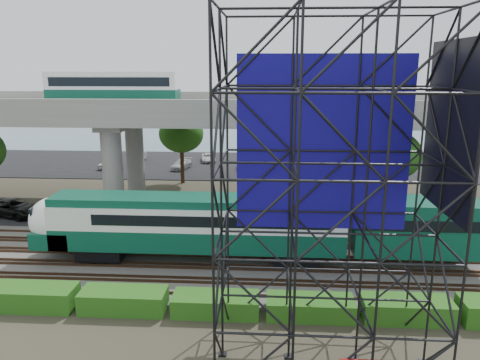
{
  "coord_description": "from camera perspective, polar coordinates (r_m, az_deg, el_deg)",
  "views": [
    {
      "loc": [
        3.73,
        -26.81,
        12.87
      ],
      "look_at": [
        1.64,
        6.0,
        4.84
      ],
      "focal_mm": 35.0,
      "sensor_mm": 36.0,
      "label": 1
    }
  ],
  "objects": [
    {
      "name": "hedge_strip",
      "position": [
        25.8,
        -2.96,
        -14.79
      ],
      "size": [
        34.6,
        1.8,
        1.2
      ],
      "color": "#1E4E11",
      "rests_on": "ground"
    },
    {
      "name": "parking_lot",
      "position": [
        62.26,
        0.12,
        1.84
      ],
      "size": [
        90.0,
        18.0,
        0.08
      ],
      "primitive_type": "cube",
      "color": "black",
      "rests_on": "ground"
    },
    {
      "name": "commuter_train",
      "position": [
        30.59,
        -1.27,
        -5.33
      ],
      "size": [
        29.3,
        3.06,
        4.3
      ],
      "color": "black",
      "rests_on": "rail_tracks"
    },
    {
      "name": "harbor_water",
      "position": [
        83.88,
        1.05,
        4.92
      ],
      "size": [
        140.0,
        40.0,
        0.03
      ],
      "primitive_type": "cube",
      "color": "#486277",
      "rests_on": "ground"
    },
    {
      "name": "service_road",
      "position": [
        39.63,
        -1.97,
        -5.17
      ],
      "size": [
        90.0,
        5.0,
        0.08
      ],
      "primitive_type": "cube",
      "color": "black",
      "rests_on": "ground"
    },
    {
      "name": "rail_tracks",
      "position": [
        31.66,
        -3.48,
        -9.73
      ],
      "size": [
        90.0,
        9.52,
        0.16
      ],
      "color": "#472D1E",
      "rests_on": "ballast_bed"
    },
    {
      "name": "parked_cars",
      "position": [
        61.75,
        1.79,
        2.35
      ],
      "size": [
        38.31,
        9.65,
        1.32
      ],
      "color": "silver",
      "rests_on": "parking_lot"
    },
    {
      "name": "scaffold_tower",
      "position": [
        19.74,
        10.84,
        -2.38
      ],
      "size": [
        9.36,
        6.36,
        15.0
      ],
      "color": "black",
      "rests_on": "ground"
    },
    {
      "name": "ballast_bed",
      "position": [
        31.73,
        -3.47,
        -10.03
      ],
      "size": [
        90.0,
        12.0,
        0.2
      ],
      "primitive_type": "cube",
      "color": "slate",
      "rests_on": "ground"
    },
    {
      "name": "suv",
      "position": [
        45.39,
        -25.84,
        -3.08
      ],
      "size": [
        5.79,
        3.9,
        1.47
      ],
      "primitive_type": "imported",
      "rotation": [
        0.0,
        0.0,
        1.27
      ],
      "color": "black",
      "rests_on": "service_road"
    },
    {
      "name": "overpass",
      "position": [
        43.29,
        -2.38,
        7.55
      ],
      "size": [
        80.0,
        12.0,
        12.4
      ],
      "color": "#9E9B93",
      "rests_on": "ground"
    },
    {
      "name": "trees",
      "position": [
        44.39,
        -7.34,
        4.16
      ],
      "size": [
        40.94,
        16.94,
        7.69
      ],
      "color": "#382314",
      "rests_on": "ground"
    },
    {
      "name": "ground",
      "position": [
        29.97,
        -3.95,
        -11.74
      ],
      "size": [
        140.0,
        140.0,
        0.0
      ],
      "primitive_type": "plane",
      "color": "#474233",
      "rests_on": "ground"
    }
  ]
}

